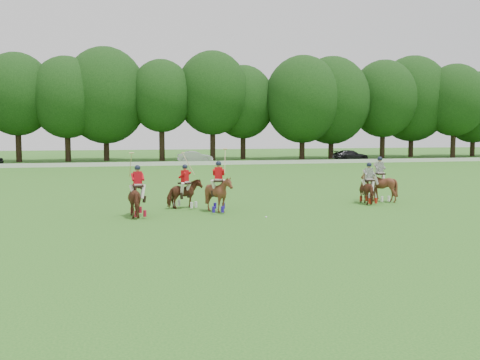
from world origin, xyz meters
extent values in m
plane|color=#22621C|center=(0.00, 0.00, 0.00)|extent=(180.00, 180.00, 0.00)
cylinder|color=black|center=(-17.43, 48.92, 2.49)|extent=(0.70, 0.70, 4.98)
ellipsoid|color=black|center=(-17.43, 48.92, 8.28)|extent=(8.80, 8.80, 10.12)
cylinder|color=black|center=(-11.63, 48.49, 2.32)|extent=(0.70, 0.70, 4.64)
ellipsoid|color=black|center=(-11.63, 48.49, 7.95)|extent=(8.80, 8.80, 10.13)
cylinder|color=black|center=(-6.99, 49.52, 2.16)|extent=(0.70, 0.70, 4.31)
ellipsoid|color=black|center=(-6.99, 49.52, 8.31)|extent=(10.67, 10.67, 12.27)
cylinder|color=black|center=(-0.04, 48.00, 2.62)|extent=(0.70, 0.70, 5.24)
ellipsoid|color=black|center=(-0.04, 48.00, 8.26)|extent=(8.06, 8.06, 9.26)
cylinder|color=black|center=(6.63, 48.24, 2.59)|extent=(0.70, 0.70, 5.19)
ellipsoid|color=black|center=(6.63, 48.24, 8.75)|extent=(9.50, 9.50, 10.92)
cylinder|color=black|center=(11.06, 49.62, 2.24)|extent=(0.70, 0.70, 4.48)
ellipsoid|color=black|center=(11.06, 49.62, 7.71)|extent=(8.60, 8.60, 9.89)
cylinder|color=black|center=(18.54, 46.82, 2.11)|extent=(0.70, 0.70, 4.21)
ellipsoid|color=black|center=(18.54, 46.82, 8.00)|extent=(10.11, 10.11, 11.63)
cylinder|color=black|center=(23.25, 48.17, 2.03)|extent=(0.70, 0.70, 4.07)
ellipsoid|color=black|center=(23.25, 48.17, 7.99)|extent=(10.46, 10.46, 12.03)
cylinder|color=black|center=(31.16, 48.38, 2.40)|extent=(0.70, 0.70, 4.79)
ellipsoid|color=black|center=(31.16, 48.38, 8.35)|extent=(9.47, 9.47, 10.89)
cylinder|color=black|center=(36.59, 49.92, 2.22)|extent=(0.70, 0.70, 4.44)
ellipsoid|color=black|center=(36.59, 49.92, 8.51)|extent=(10.84, 10.84, 12.47)
cylinder|color=black|center=(41.42, 46.74, 2.43)|extent=(0.70, 0.70, 4.86)
ellipsoid|color=black|center=(41.42, 46.74, 8.21)|extent=(8.94, 8.94, 10.28)
cylinder|color=black|center=(46.86, 49.73, 1.95)|extent=(0.70, 0.70, 3.90)
ellipsoid|color=black|center=(46.86, 49.73, 7.38)|extent=(9.29, 9.29, 10.68)
cube|color=white|center=(0.00, 38.00, 0.22)|extent=(120.00, 0.10, 0.44)
imported|color=#ADADB3|center=(3.41, 42.50, 0.69)|extent=(4.30, 1.73, 1.39)
imported|color=black|center=(23.61, 42.50, 0.68)|extent=(4.67, 1.90, 1.35)
imported|color=#552716|center=(-4.95, 2.72, 0.79)|extent=(1.07, 1.96, 1.58)
cube|color=black|center=(-4.95, 2.72, 1.37)|extent=(0.50, 0.61, 0.08)
cylinder|color=tan|center=(-5.25, 2.68, 2.29)|extent=(0.12, 0.77, 1.08)
imported|color=#552716|center=(-2.60, 4.75, 0.72)|extent=(1.88, 1.88, 1.44)
cube|color=black|center=(-2.60, 4.75, 1.25)|extent=(0.71, 0.71, 0.08)
cylinder|color=tan|center=(-2.39, 4.96, 2.17)|extent=(0.56, 0.57, 1.08)
imported|color=#552716|center=(-1.22, 3.22, 0.85)|extent=(1.69, 1.82, 1.70)
cube|color=black|center=(-1.22, 3.22, 1.47)|extent=(0.56, 0.65, 0.08)
cylinder|color=tan|center=(-0.93, 3.15, 2.39)|extent=(0.21, 0.76, 1.08)
imported|color=#552716|center=(6.95, 4.31, 0.71)|extent=(0.79, 1.70, 1.42)
cube|color=black|center=(6.95, 4.31, 1.23)|extent=(0.45, 0.57, 0.08)
cylinder|color=tan|center=(6.65, 4.31, 1.15)|extent=(0.03, 0.21, 1.29)
imported|color=#552716|center=(7.93, 5.02, 0.86)|extent=(1.48, 1.65, 1.73)
cube|color=black|center=(7.93, 5.02, 1.50)|extent=(0.47, 0.59, 0.08)
cylinder|color=tan|center=(7.63, 5.00, 1.42)|extent=(0.04, 0.21, 1.29)
sphere|color=white|center=(0.47, 1.07, 0.04)|extent=(0.09, 0.09, 0.09)
camera|label=1|loc=(-5.88, -21.13, 3.78)|focal=40.00mm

